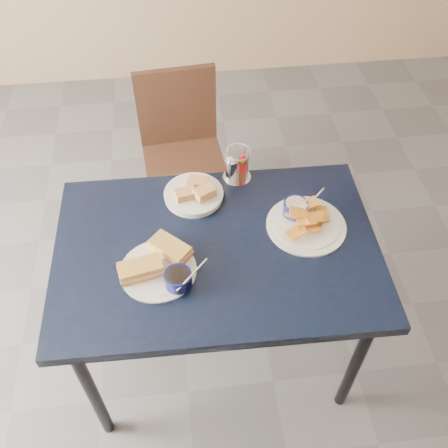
{
  "coord_description": "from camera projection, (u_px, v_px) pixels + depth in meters",
  "views": [
    {
      "loc": [
        -0.32,
        -0.89,
        2.1
      ],
      "look_at": [
        -0.19,
        0.23,
        0.82
      ],
      "focal_mm": 40.0,
      "sensor_mm": 36.0,
      "label": 1
    }
  ],
  "objects": [
    {
      "name": "condiment_caddy",
      "position": [
        236.0,
        167.0,
        1.92
      ],
      "size": [
        0.11,
        0.11,
        0.14
      ],
      "color": "silver",
      "rests_on": "dining_table"
    },
    {
      "name": "bread_basket",
      "position": [
        194.0,
        194.0,
        1.87
      ],
      "size": [
        0.22,
        0.22,
        0.07
      ],
      "color": "white",
      "rests_on": "dining_table"
    },
    {
      "name": "chair_far",
      "position": [
        183.0,
        142.0,
        2.53
      ],
      "size": [
        0.43,
        0.41,
        0.84
      ],
      "color": "black",
      "rests_on": "ground"
    },
    {
      "name": "sandwich_plate",
      "position": [
        161.0,
        266.0,
        1.64
      ],
      "size": [
        0.3,
        0.27,
        0.12
      ],
      "color": "white",
      "rests_on": "dining_table"
    },
    {
      "name": "plantain_plate",
      "position": [
        303.0,
        219.0,
        1.79
      ],
      "size": [
        0.29,
        0.29,
        0.12
      ],
      "color": "white",
      "rests_on": "dining_table"
    },
    {
      "name": "dining_table",
      "position": [
        217.0,
        259.0,
        1.79
      ],
      "size": [
        1.14,
        0.78,
        0.75
      ],
      "color": "black",
      "rests_on": "ground"
    },
    {
      "name": "ground",
      "position": [
        273.0,
        381.0,
        2.19
      ],
      "size": [
        6.0,
        6.0,
        0.0
      ],
      "primitive_type": "plane",
      "color": "#4D4D52",
      "rests_on": "ground"
    }
  ]
}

